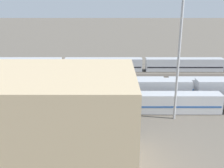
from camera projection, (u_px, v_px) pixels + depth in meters
name	position (u px, v px, depth m)	size (l,w,h in m)	color
ground_plane	(122.00, 87.00, 68.40)	(400.00, 400.00, 0.00)	#60594F
track_bed_0	(120.00, 71.00, 82.61)	(140.00, 2.80, 0.12)	#4C443D
track_bed_1	(121.00, 76.00, 77.86)	(140.00, 2.80, 0.12)	#4C443D
track_bed_2	(121.00, 81.00, 73.12)	(140.00, 2.80, 0.12)	#4C443D
track_bed_3	(122.00, 87.00, 68.38)	(140.00, 2.80, 0.12)	#4C443D
track_bed_4	(123.00, 94.00, 63.64)	(140.00, 2.80, 0.12)	#3D3833
track_bed_5	(123.00, 102.00, 58.89)	(140.00, 2.80, 0.12)	#3D3833
track_bed_6	(124.00, 112.00, 54.15)	(140.00, 2.80, 0.12)	#3D3833
train_on_track_6	(151.00, 102.00, 53.51)	(114.80, 3.06, 4.40)	#285193
train_on_track_4	(114.00, 86.00, 63.02)	(119.80, 3.06, 3.80)	#B7BABF
train_on_track_0	(96.00, 64.00, 81.99)	(114.80, 3.06, 4.40)	#285193
train_on_track_5	(136.00, 91.00, 58.08)	(119.80, 3.00, 5.00)	#B7BABF
light_mast_1	(181.00, 29.00, 46.10)	(2.80, 0.70, 26.06)	#9EA0A5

